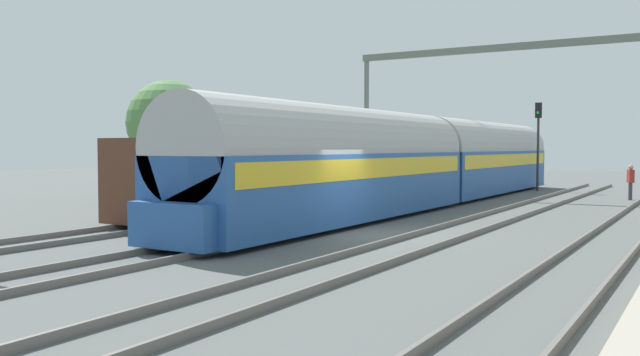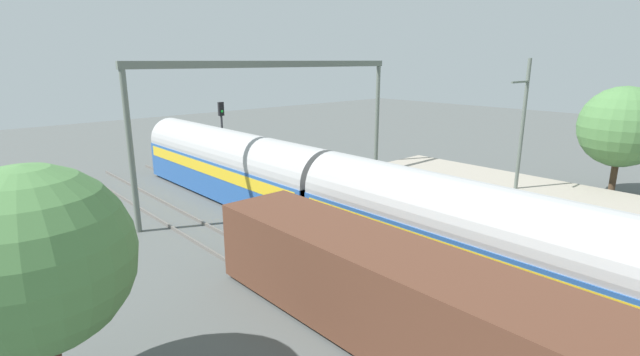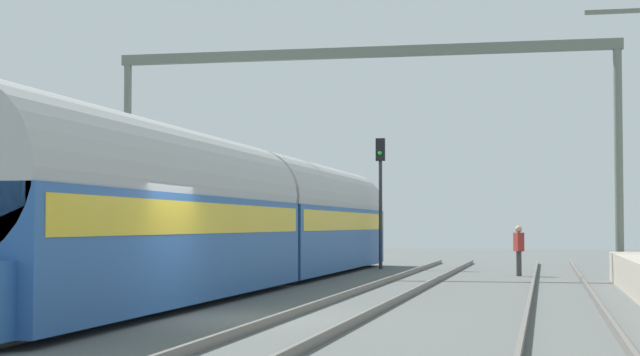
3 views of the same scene
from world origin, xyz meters
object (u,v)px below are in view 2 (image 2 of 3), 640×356
Objects in this scene: passenger_train at (327,194)px; railway_signal_far at (222,130)px; person_crossing at (331,163)px; catenary_gantry at (279,96)px; freight_car at (386,293)px.

railway_signal_far is (1.92, 12.35, 1.35)m from passenger_train.
catenary_gantry is at bearing -100.96° from person_crossing.
catenary_gantry is (-5.26, -1.26, 4.93)m from person_crossing.
person_crossing is (11.78, 14.66, -0.44)m from freight_car.
passenger_train is 12.57m from railway_signal_far.
catenary_gantry reaches higher than passenger_train.
catenary_gantry reaches higher than freight_car.
freight_car is (-4.34, -7.11, -0.50)m from passenger_train.
freight_car is 18.81m from person_crossing.
passenger_train is at bearing -109.06° from catenary_gantry.
catenary_gantry is (0.25, -6.06, 2.64)m from railway_signal_far.
passenger_train is 2.53× the size of freight_car.
railway_signal_far reaches higher than freight_car.
passenger_train reaches higher than freight_car.
railway_signal_far reaches higher than passenger_train.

